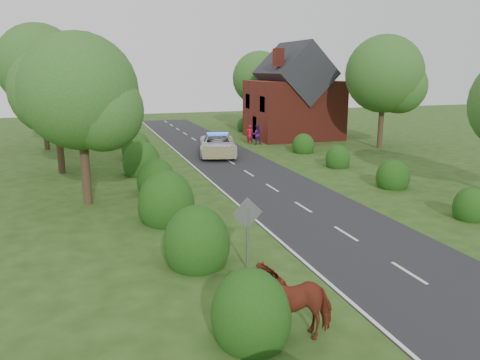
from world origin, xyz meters
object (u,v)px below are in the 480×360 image
object	(u,v)px
road_sign	(247,223)
cow	(293,303)
pedestrian_red	(250,135)
police_van	(218,145)
pedestrian_purple	(257,134)

from	to	relation	value
road_sign	cow	distance (m)	4.08
cow	pedestrian_red	size ratio (longest dim) A/B	1.29
police_van	pedestrian_purple	size ratio (longest dim) A/B	3.64
cow	pedestrian_red	bearing A→B (deg)	172.58
police_van	pedestrian_purple	bearing A→B (deg)	54.82
road_sign	police_van	bearing A→B (deg)	76.93
road_sign	pedestrian_purple	xyz separation A→B (m)	(9.67, 25.15, -0.77)
pedestrian_purple	police_van	bearing A→B (deg)	48.10
cow	pedestrian_purple	distance (m)	30.75
cow	pedestrian_red	xyz separation A→B (m)	(9.28, 29.45, 0.07)
road_sign	pedestrian_purple	world-z (taller)	road_sign
cow	pedestrian_purple	world-z (taller)	pedestrian_purple
pedestrian_red	pedestrian_purple	xyz separation A→B (m)	(0.55, -0.31, 0.02)
pedestrian_red	police_van	bearing A→B (deg)	51.63
road_sign	cow	size ratio (longest dim) A/B	1.13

